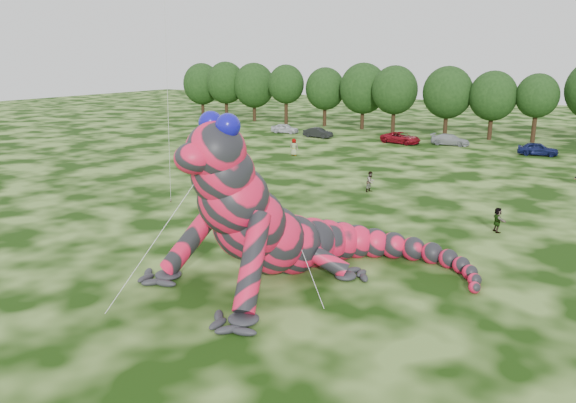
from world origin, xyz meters
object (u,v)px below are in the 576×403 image
at_px(car_1, 318,133).
at_px(spectator_4, 294,147).
at_px(tree_8, 492,106).
at_px(tree_1, 226,91).
at_px(tree_3, 286,95).
at_px(spectator_5, 498,220).
at_px(tree_0, 202,90).
at_px(tree_9, 536,108).
at_px(car_2, 401,138).
at_px(car_3, 450,140).
at_px(car_4, 538,149).
at_px(inflatable_gecko, 289,191).
at_px(tree_4, 325,97).
at_px(tree_2, 254,92).
at_px(tree_5, 363,96).
at_px(car_0, 285,128).
at_px(tree_6, 394,99).
at_px(spectator_1, 371,182).
at_px(tree_7, 447,102).

distance_m(car_1, spectator_4, 14.39).
xyz_separation_m(tree_8, spectator_4, (-16.03, -23.74, -3.53)).
distance_m(tree_8, spectator_4, 28.86).
bearing_deg(tree_1, tree_3, -4.45).
bearing_deg(spectator_5, tree_0, 17.78).
bearing_deg(tree_9, tree_8, -176.11).
bearing_deg(tree_8, car_1, -153.78).
xyz_separation_m(car_2, car_3, (5.75, 1.81, -0.03)).
height_order(tree_9, car_1, tree_9).
relative_size(car_4, spectator_5, 2.68).
relative_size(inflatable_gecko, tree_4, 1.87).
distance_m(inflatable_gecko, car_2, 45.67).
xyz_separation_m(inflatable_gecko, tree_3, (-32.77, 53.69, 0.49)).
bearing_deg(tree_0, tree_2, -2.34).
bearing_deg(tree_9, car_4, -79.00).
xyz_separation_m(car_4, spectator_5, (1.91, -31.54, 0.07)).
relative_size(tree_5, tree_8, 1.10).
bearing_deg(spectator_5, tree_9, -30.75).
distance_m(tree_9, car_3, 12.03).
height_order(tree_8, spectator_4, tree_8).
xyz_separation_m(tree_3, car_0, (4.99, -8.58, -4.04)).
distance_m(car_2, car_4, 16.13).
height_order(tree_4, tree_6, tree_6).
distance_m(tree_1, spectator_1, 55.87).
relative_size(tree_0, spectator_1, 5.58).
bearing_deg(tree_2, car_0, -39.89).
bearing_deg(car_3, tree_9, -47.77).
height_order(car_4, spectator_4, spectator_4).
bearing_deg(tree_8, tree_3, 179.85).
bearing_deg(car_0, tree_1, 56.81).
bearing_deg(tree_8, tree_2, 177.38).
bearing_deg(car_1, car_2, -84.46).
distance_m(tree_2, tree_8, 38.84).
bearing_deg(tree_5, car_2, -46.81).
bearing_deg(spectator_4, spectator_5, 136.17).
xyz_separation_m(inflatable_gecko, car_4, (5.97, 43.93, -3.51)).
distance_m(tree_2, tree_7, 33.00).
height_order(tree_5, tree_7, tree_5).
distance_m(tree_7, car_0, 22.63).
xyz_separation_m(tree_7, car_2, (-3.03, -9.04, -4.03)).
xyz_separation_m(tree_2, car_3, (35.66, -9.18, -4.14)).
xyz_separation_m(tree_1, tree_8, (44.14, -1.07, -0.43)).
bearing_deg(tree_7, spectator_4, -113.33).
xyz_separation_m(car_2, spectator_4, (-7.13, -14.53, 0.23)).
distance_m(tree_7, car_3, 8.72).
xyz_separation_m(car_0, car_4, (33.75, -1.18, 0.05)).
xyz_separation_m(car_1, car_3, (17.17, 2.60, 0.02)).
bearing_deg(spectator_1, tree_5, 38.15).
height_order(tree_5, car_4, tree_5).
xyz_separation_m(tree_8, car_3, (-3.14, -7.40, -3.79)).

